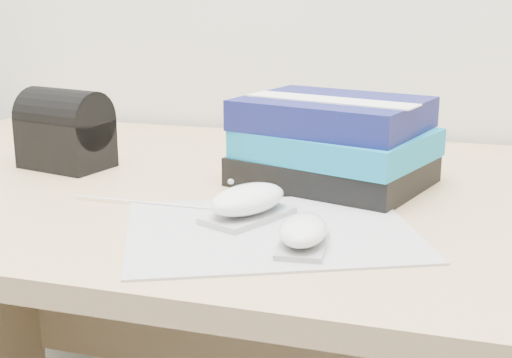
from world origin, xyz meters
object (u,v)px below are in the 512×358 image
(desk, at_px, (333,323))
(book_stack, at_px, (334,142))
(pouch, at_px, (65,130))
(mouse_rear, at_px, (248,202))
(mouse_front, at_px, (303,232))

(desk, bearing_deg, book_stack, -99.46)
(book_stack, xyz_separation_m, pouch, (-0.43, -0.03, -0.00))
(mouse_rear, height_order, mouse_front, mouse_rear)
(book_stack, distance_m, pouch, 0.43)
(desk, xyz_separation_m, pouch, (-0.43, -0.05, 0.30))
(mouse_rear, height_order, pouch, pouch)
(desk, bearing_deg, mouse_front, -86.25)
(desk, height_order, mouse_front, mouse_front)
(mouse_front, height_order, book_stack, book_stack)
(mouse_front, relative_size, book_stack, 0.32)
(mouse_front, distance_m, pouch, 0.52)
(desk, xyz_separation_m, mouse_front, (0.02, -0.30, 0.25))
(desk, distance_m, mouse_front, 0.39)
(pouch, bearing_deg, mouse_rear, -25.75)
(mouse_front, relative_size, pouch, 0.66)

